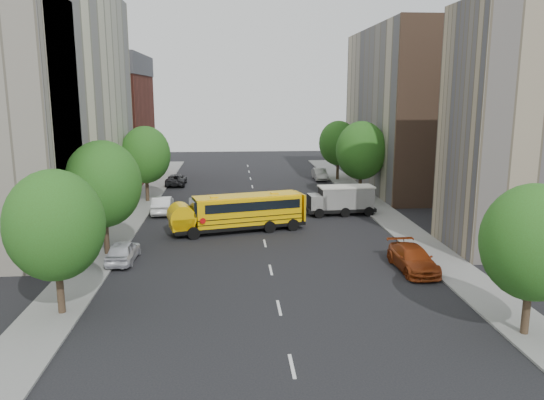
{
  "coord_description": "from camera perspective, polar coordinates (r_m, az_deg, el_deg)",
  "views": [
    {
      "loc": [
        -2.31,
        -39.77,
        11.04
      ],
      "look_at": [
        0.84,
        2.0,
        2.46
      ],
      "focal_mm": 35.0,
      "sensor_mm": 36.0,
      "label": 1
    }
  ],
  "objects": [
    {
      "name": "parked_car_2",
      "position": [
        64.63,
        -10.27,
        2.17
      ],
      "size": [
        2.28,
        4.93,
        1.37
      ],
      "primitive_type": "imported",
      "rotation": [
        0.0,
        0.0,
        3.14
      ],
      "color": "black",
      "rests_on": "ground"
    },
    {
      "name": "building_right_near",
      "position": [
        40.78,
        25.77,
        6.87
      ],
      "size": [
        10.0,
        7.0,
        17.0
      ],
      "primitive_type": "cube",
      "color": "tan",
      "rests_on": "ground"
    },
    {
      "name": "sidewalk_left",
      "position": [
        47.0,
        -15.47,
        -2.36
      ],
      "size": [
        3.0,
        80.0,
        0.12
      ],
      "primitive_type": "cube",
      "color": "slate",
      "rests_on": "ground"
    },
    {
      "name": "parked_car_1",
      "position": [
        49.91,
        -11.68,
        -0.51
      ],
      "size": [
        1.86,
        4.91,
        1.6
      ],
      "primitive_type": "imported",
      "rotation": [
        0.0,
        0.0,
        3.18
      ],
      "color": "white",
      "rests_on": "ground"
    },
    {
      "name": "sidewalk_right",
      "position": [
        48.12,
        12.5,
        -1.89
      ],
      "size": [
        3.0,
        80.0,
        0.12
      ],
      "primitive_type": "cube",
      "color": "slate",
      "rests_on": "ground"
    },
    {
      "name": "parked_car_3",
      "position": [
        34.59,
        14.91,
        -6.13
      ],
      "size": [
        2.28,
        5.25,
        1.5
      ],
      "primitive_type": "imported",
      "rotation": [
        0.0,
        0.0,
        0.03
      ],
      "color": "#8C3411",
      "rests_on": "ground"
    },
    {
      "name": "building_right_sidewall",
      "position": [
        52.87,
        18.51,
        8.78
      ],
      "size": [
        10.1,
        0.3,
        18.0
      ],
      "primitive_type": "cube",
      "color": "brown",
      "rests_on": "ground"
    },
    {
      "name": "street_tree_5",
      "position": [
        67.4,
        7.14,
        6.09
      ],
      "size": [
        4.86,
        4.86,
        7.51
      ],
      "color": "#38281C",
      "rests_on": "ground"
    },
    {
      "name": "street_tree_3",
      "position": [
        26.35,
        26.28,
        -4.12
      ],
      "size": [
        4.61,
        4.61,
        7.11
      ],
      "color": "#38281C",
      "rests_on": "ground"
    },
    {
      "name": "parked_car_4",
      "position": [
        52.19,
        8.26,
        0.01
      ],
      "size": [
        1.93,
        4.15,
        1.38
      ],
      "primitive_type": "imported",
      "rotation": [
        0.0,
        0.0,
        0.08
      ],
      "color": "#324059",
      "rests_on": "ground"
    },
    {
      "name": "building_left_cream",
      "position": [
        48.4,
        -23.56,
        9.4
      ],
      "size": [
        10.0,
        26.0,
        20.0
      ],
      "primitive_type": "cube",
      "color": "beige",
      "rests_on": "ground"
    },
    {
      "name": "building_right_far",
      "position": [
        63.16,
        14.65,
        9.36
      ],
      "size": [
        10.0,
        22.0,
        18.0
      ],
      "primitive_type": "cube",
      "color": "tan",
      "rests_on": "ground"
    },
    {
      "name": "street_tree_2",
      "position": [
        54.82,
        -13.45,
        4.75
      ],
      "size": [
        4.99,
        4.99,
        7.71
      ],
      "color": "#38281C",
      "rests_on": "ground"
    },
    {
      "name": "street_tree_0",
      "position": [
        27.94,
        -22.32,
        -2.55
      ],
      "size": [
        4.8,
        4.8,
        7.41
      ],
      "color": "#38281C",
      "rests_on": "ground"
    },
    {
      "name": "street_tree_1",
      "position": [
        37.31,
        -17.72,
        1.63
      ],
      "size": [
        5.12,
        5.12,
        7.9
      ],
      "color": "#38281C",
      "rests_on": "ground"
    },
    {
      "name": "parked_car_0",
      "position": [
        36.39,
        -15.74,
        -5.32
      ],
      "size": [
        1.83,
        4.34,
        1.47
      ],
      "primitive_type": "imported",
      "rotation": [
        0.0,
        0.0,
        3.12
      ],
      "color": "silver",
      "rests_on": "ground"
    },
    {
      "name": "safari_truck",
      "position": [
        48.59,
        7.45,
        0.04
      ],
      "size": [
        6.34,
        2.7,
        2.65
      ],
      "rotation": [
        0.0,
        0.0,
        0.07
      ],
      "color": "black",
      "rests_on": "ground"
    },
    {
      "name": "school_bus",
      "position": [
        42.45,
        -3.72,
        -1.19
      ],
      "size": [
        10.89,
        5.01,
        3.0
      ],
      "rotation": [
        0.0,
        0.0,
        0.25
      ],
      "color": "black",
      "rests_on": "ground"
    },
    {
      "name": "street_tree_4",
      "position": [
        55.71,
        9.58,
        5.27
      ],
      "size": [
        5.25,
        5.25,
        8.1
      ],
      "color": "#38281C",
      "rests_on": "ground"
    },
    {
      "name": "ground",
      "position": [
        41.34,
        -0.95,
        -3.91
      ],
      "size": [
        120.0,
        120.0,
        0.0
      ],
      "primitive_type": "plane",
      "color": "black",
      "rests_on": "ground"
    },
    {
      "name": "parked_car_5",
      "position": [
        67.96,
        5.16,
        2.79
      ],
      "size": [
        1.56,
        4.39,
        1.44
      ],
      "primitive_type": "imported",
      "rotation": [
        0.0,
        0.0,
        0.01
      ],
      "color": "#9E9C98",
      "rests_on": "ground"
    },
    {
      "name": "lane_markings",
      "position": [
        51.03,
        -1.61,
        -0.92
      ],
      "size": [
        0.15,
        64.0,
        0.01
      ],
      "primitive_type": "cube",
      "color": "silver",
      "rests_on": "ground"
    },
    {
      "name": "building_left_redbrick",
      "position": [
        69.71,
        -17.45,
        7.31
      ],
      "size": [
        10.0,
        15.0,
        13.0
      ],
      "primitive_type": "cube",
      "color": "maroon",
      "rests_on": "ground"
    }
  ]
}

